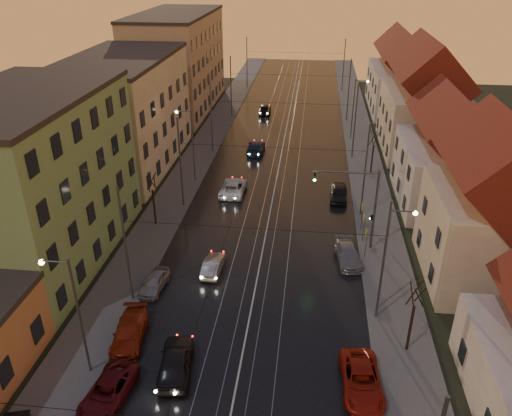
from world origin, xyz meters
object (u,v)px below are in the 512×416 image
at_px(driving_car_0, 176,361).
at_px(parked_left_2, 129,332).
at_px(parked_left_3, 154,282).
at_px(driving_car_2, 233,187).
at_px(street_lamp_3, 356,103).
at_px(parked_right_2, 339,193).
at_px(traffic_light_mast, 363,200).
at_px(street_lamp_2, 190,139).
at_px(driving_car_1, 213,265).
at_px(driving_car_4, 265,109).
at_px(driving_car_3, 256,147).
at_px(parked_right_0, 361,380).
at_px(street_lamp_0, 72,306).
at_px(parked_right_1, 348,254).
at_px(parked_left_1, 108,391).
at_px(street_lamp_1, 390,250).

height_order(driving_car_0, parked_left_2, driving_car_0).
bearing_deg(parked_left_3, driving_car_2, 84.20).
height_order(street_lamp_3, parked_right_2, street_lamp_3).
bearing_deg(traffic_light_mast, street_lamp_2, 144.93).
bearing_deg(driving_car_1, street_lamp_2, -69.83).
height_order(driving_car_4, parked_right_2, driving_car_4).
distance_m(driving_car_0, driving_car_3, 36.79).
bearing_deg(driving_car_4, parked_left_3, 83.17).
relative_size(street_lamp_3, parked_right_0, 1.67).
height_order(driving_car_4, parked_left_2, driving_car_4).
xyz_separation_m(driving_car_2, driving_car_3, (0.96, 12.03, 0.01)).
height_order(street_lamp_0, parked_right_1, street_lamp_0).
bearing_deg(parked_right_2, street_lamp_2, 171.95).
xyz_separation_m(driving_car_1, parked_left_2, (-3.87, -8.24, 0.05)).
relative_size(street_lamp_2, parked_left_1, 1.80).
height_order(driving_car_1, parked_left_1, parked_left_1).
bearing_deg(driving_car_0, street_lamp_2, -86.46).
distance_m(street_lamp_3, driving_car_4, 16.96).
relative_size(driving_car_3, parked_right_1, 1.14).
height_order(street_lamp_3, driving_car_4, street_lamp_3).
bearing_deg(traffic_light_mast, parked_left_3, -153.97).
height_order(parked_left_1, parked_right_1, parked_right_1).
bearing_deg(traffic_light_mast, parked_left_2, -139.67).
relative_size(street_lamp_0, traffic_light_mast, 1.11).
relative_size(street_lamp_1, street_lamp_3, 1.00).
distance_m(parked_left_2, parked_right_0, 14.70).
bearing_deg(parked_right_0, driving_car_0, 176.19).
distance_m(driving_car_3, parked_right_1, 25.67).
relative_size(traffic_light_mast, driving_car_1, 1.95).
bearing_deg(parked_right_0, parked_right_1, 87.15).
relative_size(traffic_light_mast, parked_right_1, 1.65).
relative_size(street_lamp_3, parked_left_3, 2.23).
distance_m(street_lamp_0, parked_right_0, 16.77).
bearing_deg(parked_right_2, driving_car_1, -123.78).
xyz_separation_m(driving_car_2, parked_right_1, (11.15, -11.52, -0.07)).
distance_m(driving_car_2, parked_right_1, 16.03).
bearing_deg(parked_right_1, traffic_light_mast, 57.07).
bearing_deg(parked_left_2, driving_car_1, 57.60).
bearing_deg(driving_car_3, street_lamp_0, 80.57).
relative_size(street_lamp_0, parked_right_2, 1.92).
height_order(driving_car_4, parked_left_1, driving_car_4).
bearing_deg(parked_right_2, driving_car_2, -179.09).
height_order(traffic_light_mast, parked_left_2, traffic_light_mast).
bearing_deg(driving_car_2, parked_right_2, -179.89).
relative_size(street_lamp_3, driving_car_0, 1.73).
distance_m(street_lamp_2, traffic_light_mast, 20.89).
height_order(driving_car_1, parked_left_2, parked_left_2).
bearing_deg(driving_car_2, driving_car_4, -89.52).
relative_size(driving_car_1, driving_car_2, 0.73).
xyz_separation_m(street_lamp_2, driving_car_0, (5.37, -27.34, -4.10)).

